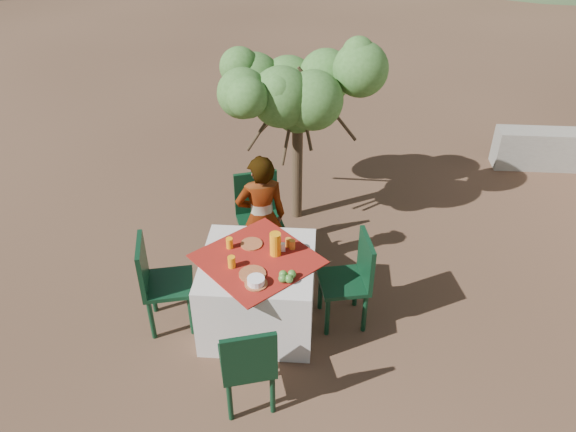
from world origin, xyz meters
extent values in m
plane|color=#3B261B|center=(0.00, 0.00, 0.00)|extent=(160.00, 160.00, 0.00)
cube|color=white|center=(-0.64, 0.08, 0.38)|extent=(1.02, 1.02, 0.75)
cube|color=maroon|center=(-0.64, 0.08, 0.76)|extent=(1.30, 1.30, 0.01)
cylinder|color=black|center=(-0.85, 0.77, 0.25)|extent=(0.05, 0.05, 0.49)
cylinder|color=black|center=(-0.50, 0.89, 0.25)|extent=(0.05, 0.05, 0.49)
cylinder|color=black|center=(-0.97, 1.13, 0.25)|extent=(0.05, 0.05, 0.49)
cylinder|color=black|center=(-0.61, 1.24, 0.25)|extent=(0.05, 0.05, 0.49)
cube|color=black|center=(-0.73, 1.01, 0.49)|extent=(0.58, 0.58, 0.04)
cube|color=black|center=(-0.80, 1.21, 0.76)|extent=(0.45, 0.18, 0.48)
cylinder|color=black|center=(-0.51, -0.62, 0.23)|extent=(0.04, 0.04, 0.45)
cylinder|color=black|center=(-0.84, -0.72, 0.23)|extent=(0.04, 0.04, 0.45)
cylinder|color=black|center=(-0.41, -0.95, 0.23)|extent=(0.04, 0.04, 0.45)
cylinder|color=black|center=(-0.74, -1.05, 0.23)|extent=(0.04, 0.04, 0.45)
cube|color=black|center=(-0.63, -0.84, 0.45)|extent=(0.52, 0.52, 0.04)
cube|color=black|center=(-0.57, -1.02, 0.69)|extent=(0.42, 0.16, 0.44)
cylinder|color=black|center=(-1.25, -0.14, 0.24)|extent=(0.05, 0.05, 0.48)
cylinder|color=black|center=(-1.33, 0.21, 0.24)|extent=(0.05, 0.05, 0.48)
cylinder|color=black|center=(-1.60, -0.22, 0.24)|extent=(0.05, 0.05, 0.48)
cylinder|color=black|center=(-1.69, 0.13, 0.24)|extent=(0.05, 0.05, 0.48)
cube|color=black|center=(-1.47, -0.01, 0.48)|extent=(0.54, 0.54, 0.04)
cube|color=black|center=(-1.66, -0.05, 0.73)|extent=(0.14, 0.44, 0.47)
cylinder|color=black|center=(-0.07, 0.29, 0.23)|extent=(0.05, 0.05, 0.47)
cylinder|color=black|center=(0.01, -0.06, 0.23)|extent=(0.05, 0.05, 0.47)
cylinder|color=black|center=(0.28, 0.36, 0.23)|extent=(0.05, 0.05, 0.47)
cylinder|color=black|center=(0.35, 0.01, 0.23)|extent=(0.05, 0.05, 0.47)
cube|color=black|center=(0.14, 0.15, 0.47)|extent=(0.52, 0.52, 0.04)
cube|color=black|center=(0.34, 0.19, 0.72)|extent=(0.13, 0.44, 0.46)
imported|color=#8C6651|center=(-0.69, 0.80, 0.70)|extent=(0.59, 0.47, 1.41)
cylinder|color=#453222|center=(-0.40, 1.92, 0.72)|extent=(0.12, 0.12, 1.44)
sphere|color=#356525|center=(-0.40, 1.92, 1.44)|extent=(0.62, 0.62, 0.62)
sphere|color=#356525|center=(0.17, 1.92, 1.59)|extent=(0.57, 0.57, 0.57)
sphere|color=#356525|center=(-0.91, 2.02, 1.54)|extent=(0.53, 0.53, 0.53)
sphere|color=#356525|center=(-0.29, 2.48, 1.64)|extent=(0.55, 0.55, 0.55)
sphere|color=#356525|center=(-0.34, 1.40, 1.49)|extent=(0.49, 0.49, 0.49)
cylinder|color=brown|center=(-0.72, 0.28, 0.77)|extent=(0.21, 0.21, 0.01)
cylinder|color=brown|center=(-0.66, -0.15, 0.77)|extent=(0.24, 0.24, 0.01)
cylinder|color=orange|center=(-0.91, 0.22, 0.81)|extent=(0.06, 0.06, 0.10)
cylinder|color=orange|center=(-0.85, -0.06, 0.82)|extent=(0.07, 0.07, 0.11)
cylinder|color=orange|center=(-0.49, 0.15, 0.88)|extent=(0.10, 0.10, 0.23)
cylinder|color=brown|center=(-0.61, -0.27, 0.77)|extent=(0.20, 0.20, 0.01)
cylinder|color=white|center=(-0.61, -0.27, 0.80)|extent=(0.15, 0.15, 0.06)
cylinder|color=orange|center=(-0.34, 0.25, 0.81)|extent=(0.06, 0.06, 0.09)
cylinder|color=orange|center=(-0.38, 0.28, 0.80)|extent=(0.05, 0.05, 0.09)
cube|color=white|center=(-0.44, 0.21, 0.80)|extent=(0.07, 0.05, 0.08)
sphere|color=#467F2E|center=(-0.39, -0.17, 0.80)|extent=(0.07, 0.07, 0.07)
sphere|color=#467F2E|center=(-0.32, -0.16, 0.80)|extent=(0.07, 0.07, 0.07)
sphere|color=#467F2E|center=(-0.34, -0.22, 0.80)|extent=(0.07, 0.07, 0.07)
sphere|color=#467F2E|center=(-0.39, -0.22, 0.80)|extent=(0.07, 0.07, 0.07)
camera|label=1|loc=(-0.08, -3.83, 3.91)|focal=35.00mm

